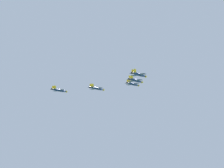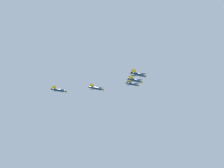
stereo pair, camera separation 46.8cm
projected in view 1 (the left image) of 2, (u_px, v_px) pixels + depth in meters
jet_lead at (133, 84)px, 281.89m from camera, size 12.69×9.47×2.98m
jet_left_wingman at (97, 88)px, 276.99m from camera, size 13.26×9.54×3.08m
jet_right_wingman at (136, 80)px, 258.33m from camera, size 13.17×9.76×3.09m
jet_left_outer at (60, 90)px, 272.39m from camera, size 12.64×9.36×2.96m
jet_right_outer at (139, 75)px, 234.93m from camera, size 12.69×9.23×2.96m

